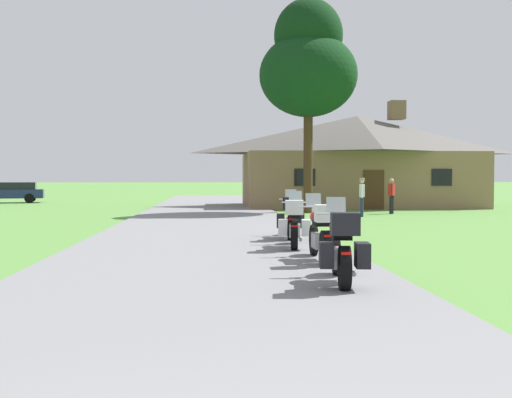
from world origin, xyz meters
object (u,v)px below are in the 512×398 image
object	(u,v)px
motorcycle_silver_third_in_row	(295,224)
bystander_red_shirt_near_lodge	(392,194)
motorcycle_red_second_in_row	(321,232)
motorcycle_red_farthest_in_row	(291,218)
parked_navy_suv_far_left	(9,191)
tree_by_lodge_front	(308,64)
motorcycle_red_nearest_to_camera	(342,248)
bystander_white_shirt_beside_signpost	(362,195)

from	to	relation	value
motorcycle_silver_third_in_row	bystander_red_shirt_near_lodge	bearing A→B (deg)	74.25
motorcycle_red_second_in_row	bystander_red_shirt_near_lodge	distance (m)	18.03
motorcycle_red_farthest_in_row	parked_navy_suv_far_left	distance (m)	31.41
bystander_red_shirt_near_lodge	parked_navy_suv_far_left	size ratio (longest dim) A/B	0.34
motorcycle_silver_third_in_row	tree_by_lodge_front	distance (m)	17.12
motorcycle_red_nearest_to_camera	bystander_red_shirt_near_lodge	size ratio (longest dim) A/B	1.25
motorcycle_silver_third_in_row	bystander_white_shirt_beside_signpost	world-z (taller)	bystander_white_shirt_beside_signpost
bystander_white_shirt_beside_signpost	parked_navy_suv_far_left	size ratio (longest dim) A/B	0.35
bystander_red_shirt_near_lodge	tree_by_lodge_front	world-z (taller)	tree_by_lodge_front
motorcycle_red_nearest_to_camera	bystander_white_shirt_beside_signpost	xyz separation A→B (m)	(4.53, 17.47, 0.34)
motorcycle_red_nearest_to_camera	motorcycle_red_farthest_in_row	xyz separation A→B (m)	(0.16, 7.40, 0.00)
bystander_red_shirt_near_lodge	bystander_white_shirt_beside_signpost	size ratio (longest dim) A/B	0.99
bystander_white_shirt_beside_signpost	parked_navy_suv_far_left	bearing A→B (deg)	65.02
bystander_red_shirt_near_lodge	bystander_white_shirt_beside_signpost	bearing A→B (deg)	174.23
parked_navy_suv_far_left	bystander_red_shirt_near_lodge	bearing A→B (deg)	-135.46
motorcycle_red_farthest_in_row	tree_by_lodge_front	size ratio (longest dim) A/B	0.20
motorcycle_red_nearest_to_camera	motorcycle_red_second_in_row	size ratio (longest dim) A/B	1.00
motorcycle_red_farthest_in_row	parked_navy_suv_far_left	bearing A→B (deg)	127.74
motorcycle_red_nearest_to_camera	motorcycle_red_second_in_row	distance (m)	2.76
motorcycle_silver_third_in_row	bystander_red_shirt_near_lodge	world-z (taller)	bystander_red_shirt_near_lodge
motorcycle_silver_third_in_row	parked_navy_suv_far_left	distance (m)	33.34
motorcycle_silver_third_in_row	tree_by_lodge_front	xyz separation A→B (m)	(2.71, 15.59, 6.53)
motorcycle_red_second_in_row	motorcycle_silver_third_in_row	world-z (taller)	same
tree_by_lodge_front	bystander_white_shirt_beside_signpost	bearing A→B (deg)	-59.72
motorcycle_red_nearest_to_camera	motorcycle_red_farthest_in_row	bearing A→B (deg)	95.26
motorcycle_silver_third_in_row	motorcycle_red_farthest_in_row	world-z (taller)	same
motorcycle_red_second_in_row	bystander_white_shirt_beside_signpost	size ratio (longest dim) A/B	1.23
motorcycle_silver_third_in_row	tree_by_lodge_front	bearing A→B (deg)	88.50
motorcycle_silver_third_in_row	parked_navy_suv_far_left	xyz separation A→B (m)	(-15.68, 29.42, 0.17)
parked_navy_suv_far_left	tree_by_lodge_front	bearing A→B (deg)	-138.61
motorcycle_red_second_in_row	parked_navy_suv_far_left	bearing A→B (deg)	117.02
motorcycle_silver_third_in_row	bystander_white_shirt_beside_signpost	bearing A→B (deg)	78.09
motorcycle_red_second_in_row	bystander_red_shirt_near_lodge	bearing A→B (deg)	69.94
motorcycle_silver_third_in_row	parked_navy_suv_far_left	world-z (taller)	parked_navy_suv_far_left
motorcycle_red_second_in_row	tree_by_lodge_front	size ratio (longest dim) A/B	0.20
bystander_white_shirt_beside_signpost	tree_by_lodge_front	bearing A→B (deg)	45.34
motorcycle_red_second_in_row	motorcycle_red_farthest_in_row	world-z (taller)	same
motorcycle_silver_third_in_row	bystander_white_shirt_beside_signpost	size ratio (longest dim) A/B	1.23
bystander_white_shirt_beside_signpost	tree_by_lodge_front	xyz separation A→B (m)	(-1.87, 3.20, 6.19)
motorcycle_red_farthest_in_row	motorcycle_silver_third_in_row	bearing A→B (deg)	-87.46
motorcycle_silver_third_in_row	motorcycle_red_farthest_in_row	distance (m)	2.33
motorcycle_red_nearest_to_camera	motorcycle_silver_third_in_row	xyz separation A→B (m)	(-0.04, 5.08, 0.00)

